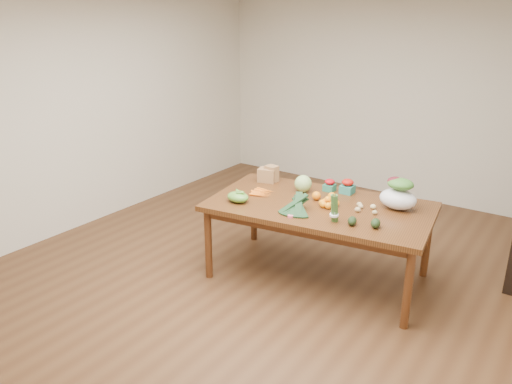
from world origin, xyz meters
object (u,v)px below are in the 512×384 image
Objects in this scene: dining_table at (318,241)px; kale_bunch at (295,205)px; cabbage at (303,184)px; salad_bag at (398,195)px; asparagus_bundle at (335,208)px; mandarin_cluster at (328,201)px; paper_bag at (267,174)px.

kale_bunch is (-0.08, -0.33, 0.45)m from dining_table.
cabbage is 0.51× the size of salad_bag.
cabbage is 0.78m from asparagus_bundle.
kale_bunch reaches higher than mandarin_cluster.
cabbage is at bearing 137.08° from dining_table.
asparagus_bundle is (0.59, -0.51, 0.04)m from cabbage.
dining_table is 11.20× the size of mandarin_cluster.
dining_table is 0.86m from salad_bag.
kale_bunch is at bearing -111.23° from dining_table.
salad_bag is at bearing 5.90° from cabbage.
salad_bag is (0.70, 0.63, 0.05)m from kale_bunch.
dining_table is 8.06× the size of asparagus_bundle.
paper_bag is 1.20m from asparagus_bundle.
cabbage is at bearing -7.66° from paper_bag.
asparagus_bundle is at bearing -54.08° from dining_table.
asparagus_bundle is (1.06, -0.57, 0.04)m from paper_bag.
cabbage is (-0.30, 0.21, 0.46)m from dining_table.
kale_bunch is at bearing 175.54° from asparagus_bundle.
paper_bag is at bearing 152.33° from dining_table.
paper_bag reaches higher than kale_bunch.
salad_bag is (0.33, 0.60, 0.00)m from asparagus_bundle.
mandarin_cluster is 0.45× the size of kale_bunch.
mandarin_cluster reaches higher than dining_table.
dining_table is 6.03× the size of salad_bag.
cabbage is at bearing 131.09° from asparagus_bundle.
salad_bag is (0.54, 0.30, 0.08)m from mandarin_cluster.
dining_table is at bearing -34.65° from cabbage.
asparagus_bundle is at bearing -54.69° from mandarin_cluster.
kale_bunch is (0.22, -0.53, -0.00)m from cabbage.
asparagus_bundle is at bearing -118.81° from salad_bag.
salad_bag reaches higher than asparagus_bundle.
kale_bunch is 0.37m from asparagus_bundle.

